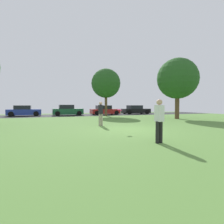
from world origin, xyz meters
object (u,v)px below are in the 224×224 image
Objects in this scene: person_catcher at (101,113)px; parked_car_red at (105,110)px; person_thrower at (159,119)px; parked_car_green at (68,111)px; frisbee_disc at (120,110)px; parked_car_black at (136,110)px; maple_tree_near at (177,79)px; parked_car_blue at (24,111)px; birch_tree_lone at (106,83)px.

parked_car_red is (4.75, 13.29, -0.29)m from person_catcher.
person_catcher is (-0.43, 6.05, 0.01)m from person_thrower.
parked_car_green is at bearing 178.86° from person_catcher.
person_thrower is 6.07m from person_catcher.
frisbee_disc is 0.09× the size of parked_car_green.
person_catcher reaches higher than parked_car_black.
parked_car_blue is at bearing 144.99° from maple_tree_near.
parked_car_green is 0.95× the size of parked_car_red.
maple_tree_near is at bearing -94.82° from parked_car_black.
person_catcher is 0.39× the size of parked_car_red.
person_catcher is 13.24m from parked_car_green.
person_thrower is 4.45× the size of frisbee_disc.
parked_car_red is at bearing 113.98° from maple_tree_near.
parked_car_red is (4.55, 16.11, -0.55)m from frisbee_disc.
birch_tree_lone is 1.35× the size of parked_car_black.
parked_car_blue is at bearing 179.38° from parked_car_black.
person_catcher is 4.48× the size of frisbee_disc.
parked_car_green is at bearing 146.59° from birch_tree_lone.
maple_tree_near is 1.47× the size of parked_car_red.
parked_car_black is (5.44, 0.42, 0.00)m from parked_car_red.
maple_tree_near is 1.55× the size of parked_car_green.
birch_tree_lone is at bearing 74.16° from frisbee_disc.
parked_car_blue is (-6.34, 16.70, -0.54)m from frisbee_disc.
parked_car_blue is at bearing 176.89° from parked_car_red.
maple_tree_near reaches higher than person_thrower.
maple_tree_near is at bearing -45.45° from parked_car_green.
person_thrower is 19.30m from parked_car_green.
person_catcher is 15.18m from parked_car_blue.
person_catcher is at bearing 94.11° from frisbee_disc.
birch_tree_lone reaches higher than parked_car_black.
person_catcher is (-3.90, -10.19, -3.33)m from birch_tree_lone.
frisbee_disc is at bearing -69.22° from parked_car_blue.
person_catcher is at bearing -161.71° from maple_tree_near.
birch_tree_lone is at bearing 127.19° from maple_tree_near.
parked_car_blue is 1.00× the size of parked_car_green.
birch_tree_lone is 8.07m from parked_car_black.
person_catcher reaches higher than parked_car_red.
maple_tree_near is at bearing -52.81° from birch_tree_lone.
maple_tree_near is 1.38× the size of parked_car_black.
person_thrower is at bearing -86.67° from parked_car_green.
person_catcher is at bearing -0.00° from person_thrower.
parked_car_blue is at bearing -160.27° from person_catcher.
birch_tree_lone reaches higher than person_thrower.
frisbee_disc is at bearing -121.16° from parked_car_black.
parked_car_red is (4.32, 19.35, -0.29)m from person_thrower.
maple_tree_near is 14.66m from parked_car_green.
parked_car_blue is 0.95× the size of parked_car_red.
parked_car_green is (5.45, -0.67, 0.03)m from parked_car_blue.
person_thrower is at bearing -134.16° from maple_tree_near.
parked_car_black is at bearing 29.15° from birch_tree_lone.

